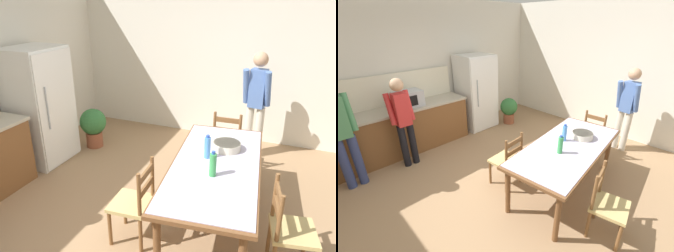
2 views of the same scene
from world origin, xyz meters
The scene contains 18 objects.
ground_plane centered at (0.00, 0.00, 0.00)m, with size 8.32×8.32×0.00m, color #9E7A56.
wall_back centered at (0.00, 2.66, 1.45)m, with size 6.52×0.12×2.90m, color silver.
wall_right centered at (3.26, 0.00, 1.45)m, with size 0.12×5.20×2.90m, color silver.
kitchen_counter centered at (-0.90, 2.23, 0.47)m, with size 3.26×0.66×0.93m.
counter_splashback centered at (-0.90, 2.54, 1.23)m, with size 3.22×0.03×0.60m, color #EFE8CB.
refrigerator centered at (1.23, 2.19, 0.88)m, with size 0.80×0.73×1.76m.
microwave centered at (-0.41, 2.21, 1.08)m, with size 0.50×0.39×0.30m.
dining_table centered at (0.69, -0.66, 0.69)m, with size 2.20×1.16×0.77m.
bottle_near_centre centered at (0.43, -0.69, 0.89)m, with size 0.07×0.07×0.27m.
bottle_off_centre centered at (0.78, -0.54, 0.89)m, with size 0.07×0.07×0.27m.
serving_bowl centered at (1.07, -0.69, 0.82)m, with size 0.32×0.32×0.09m.
chair_side_near_left centered at (0.30, -1.47, 0.44)m, with size 0.49×0.48×0.91m.
chair_head_end centered at (2.03, -0.51, 0.44)m, with size 0.42×0.44×0.91m.
chair_side_far_left centered at (0.13, 0.03, 0.44)m, with size 0.45×0.43×0.91m.
person_at_sink centered at (-1.63, 1.71, 0.98)m, with size 0.44×0.30×1.75m.
person_at_counter centered at (-0.74, 1.69, 0.90)m, with size 0.40×0.28×1.61m.
person_by_table centered at (2.59, -0.79, 0.94)m, with size 0.32×0.44×1.67m.
potted_plant centered at (1.91, 1.76, 0.39)m, with size 0.44×0.44×0.67m.
Camera 2 is at (-1.97, -2.08, 2.40)m, focal length 24.00 mm.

